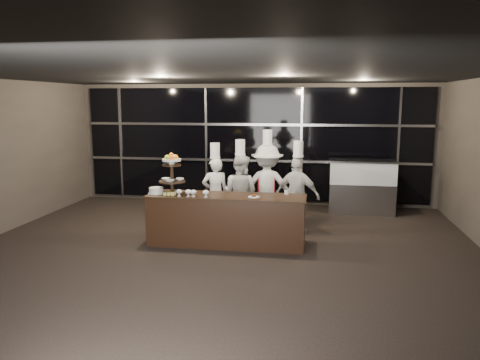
% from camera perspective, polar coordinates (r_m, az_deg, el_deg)
% --- Properties ---
extents(room, '(10.00, 10.00, 10.00)m').
position_cam_1_polar(room, '(6.93, -3.92, 0.62)').
color(room, black).
rests_on(room, ground).
extents(window_wall, '(8.60, 0.10, 2.80)m').
position_cam_1_polar(window_wall, '(11.76, 1.60, 4.37)').
color(window_wall, black).
rests_on(window_wall, ground).
extents(buffet_counter, '(2.84, 0.74, 0.92)m').
position_cam_1_polar(buffet_counter, '(8.45, -1.67, -4.88)').
color(buffet_counter, black).
rests_on(buffet_counter, ground).
extents(display_stand, '(0.48, 0.48, 0.74)m').
position_cam_1_polar(display_stand, '(8.52, -8.32, 1.14)').
color(display_stand, black).
rests_on(display_stand, buffet_counter).
extents(compotes, '(0.60, 0.11, 0.12)m').
position_cam_1_polar(compotes, '(8.25, -5.92, -1.46)').
color(compotes, silver).
rests_on(compotes, buffet_counter).
extents(layer_cake, '(0.30, 0.30, 0.11)m').
position_cam_1_polar(layer_cake, '(8.62, -10.17, -1.27)').
color(layer_cake, white).
rests_on(layer_cake, buffet_counter).
extents(pastry_squares, '(0.20, 0.13, 0.05)m').
position_cam_1_polar(pastry_squares, '(8.43, -8.58, -1.66)').
color(pastry_squares, '#D7C869').
rests_on(pastry_squares, buffet_counter).
extents(small_plate, '(0.20, 0.20, 0.05)m').
position_cam_1_polar(small_plate, '(8.17, 1.69, -2.01)').
color(small_plate, white).
rests_on(small_plate, buffet_counter).
extents(chef_cup, '(0.08, 0.08, 0.07)m').
position_cam_1_polar(chef_cup, '(8.45, 5.71, -1.52)').
color(chef_cup, white).
rests_on(chef_cup, buffet_counter).
extents(display_case, '(1.49, 0.65, 1.24)m').
position_cam_1_polar(display_case, '(11.18, 14.62, -0.44)').
color(display_case, '#A5A5AA').
rests_on(display_case, ground).
extents(chef_a, '(0.62, 0.50, 1.76)m').
position_cam_1_polar(chef_a, '(9.46, -3.02, -1.45)').
color(chef_a, silver).
rests_on(chef_a, ground).
extents(chef_b, '(0.90, 0.80, 1.83)m').
position_cam_1_polar(chef_b, '(9.35, 0.02, -1.46)').
color(chef_b, silver).
rests_on(chef_b, ground).
extents(chef_c, '(1.15, 0.70, 2.02)m').
position_cam_1_polar(chef_c, '(9.46, 3.31, -0.81)').
color(chef_c, silver).
rests_on(chef_c, ground).
extents(chef_d, '(0.97, 0.65, 1.83)m').
position_cam_1_polar(chef_d, '(9.12, 7.01, -1.80)').
color(chef_d, silver).
rests_on(chef_d, ground).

